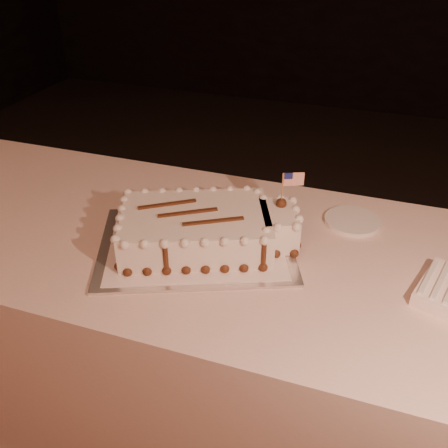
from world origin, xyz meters
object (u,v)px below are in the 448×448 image
(cake_board, at_px, (196,244))
(sheet_cake, at_px, (206,228))
(banquet_table, at_px, (249,349))
(side_plate, at_px, (352,221))

(cake_board, xyz_separation_m, sheet_cake, (0.03, 0.01, 0.05))
(banquet_table, height_order, sheet_cake, sheet_cake)
(cake_board, bearing_deg, side_plate, 11.19)
(banquet_table, distance_m, cake_board, 0.41)
(banquet_table, xyz_separation_m, sheet_cake, (-0.13, -0.02, 0.43))
(cake_board, relative_size, sheet_cake, 1.01)
(banquet_table, bearing_deg, cake_board, -168.87)
(sheet_cake, relative_size, side_plate, 3.18)
(side_plate, bearing_deg, banquet_table, -135.98)
(sheet_cake, bearing_deg, cake_board, -157.51)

